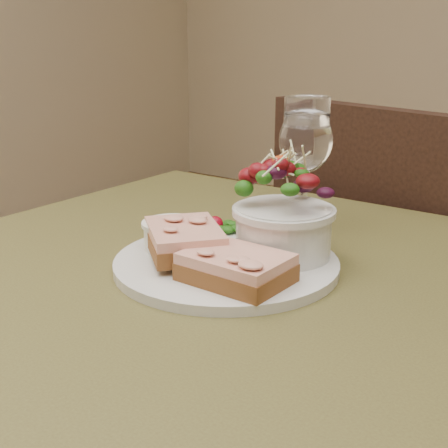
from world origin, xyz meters
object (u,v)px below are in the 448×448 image
Objects in this scene: cafe_table at (213,347)px; salad_bowl at (284,209)px; chair_far at (398,379)px; ramekin at (172,234)px; dinner_plate at (226,264)px; sandwich_back at (185,239)px; sandwich_front at (236,267)px; wine_glass at (306,144)px.

salad_bowl is (0.05, 0.07, 0.17)m from cafe_table.
chair_far is 0.80m from ramekin.
salad_bowl is at bearing 52.64° from cafe_table.
dinner_plate is 0.10m from salad_bowl.
sandwich_back is (-0.06, -0.65, 0.49)m from chair_far.
sandwich_back is 0.13m from salad_bowl.
sandwich_front is 0.66× the size of wine_glass.
chair_far reaches higher than salad_bowl.
ramekin is at bearing 96.50° from chair_far.
ramekin reaches higher than dinner_plate.
dinner_plate is at bearing 70.06° from cafe_table.
wine_glass is at bearing 109.97° from salad_bowl.
chair_far is 0.83m from sandwich_front.
wine_glass is (0.04, 0.22, 0.09)m from sandwich_back.
wine_glass reaches higher than cafe_table.
wine_glass is at bearing 70.35° from ramekin.
sandwich_back is at bearing -139.11° from salad_bowl.
wine_glass is (-0.00, 0.20, 0.12)m from dinner_plate.
chair_far is at bearing 81.79° from ramekin.
dinner_plate is 3.90× the size of ramekin.
cafe_table is 6.30× the size of salad_bowl.
sandwich_back is at bearing -99.94° from wine_glass.
sandwich_back is 2.02× the size of ramekin.
ramekin is (-0.03, 0.02, -0.00)m from sandwich_back.
sandwich_front is 0.13m from ramekin.
cafe_table is 4.57× the size of wine_glass.
salad_bowl is at bearing 47.99° from dinner_plate.
salad_bowl is 0.16m from wine_glass.
salad_bowl is at bearing 26.46° from ramekin.
dinner_plate is at bearing -88.70° from wine_glass.
salad_bowl is at bearing 108.12° from chair_far.
sandwich_front is 0.82× the size of sandwich_back.
sandwich_back reaches higher than cafe_table.
chair_far is (0.02, 0.64, -0.36)m from cafe_table.
sandwich_front is 1.64× the size of ramekin.
cafe_table is 0.11m from dinner_plate.
salad_bowl reaches higher than sandwich_back.
cafe_table is at bearing 51.76° from sandwich_back.
wine_glass is (0.07, 0.21, 0.09)m from ramekin.
chair_far reaches higher than dinner_plate.
ramekin is at bearing -153.54° from salad_bowl.
dinner_plate is 2.37× the size of sandwich_front.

